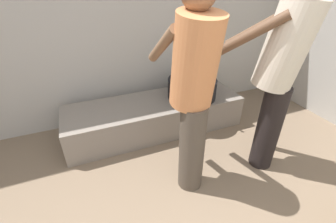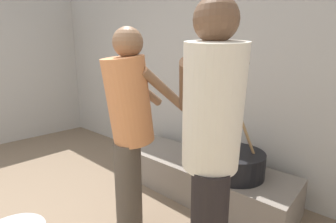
# 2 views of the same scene
# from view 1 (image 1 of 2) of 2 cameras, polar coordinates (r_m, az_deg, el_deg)

# --- Properties ---
(block_enclosure_rear) EXTENTS (5.62, 0.20, 2.47)m
(block_enclosure_rear) POSITION_cam_1_polar(r_m,az_deg,el_deg) (2.64, -21.60, 22.09)
(block_enclosure_rear) COLOR #ADA8A0
(block_enclosure_rear) RESTS_ON ground_plane
(hearth_ledge) EXTENTS (1.93, 0.60, 0.35)m
(hearth_ledge) POSITION_cam_1_polar(r_m,az_deg,el_deg) (2.61, -3.28, -1.00)
(hearth_ledge) COLOR slate
(hearth_ledge) RESTS_ON ground_plane
(cooking_pot_main) EXTENTS (0.54, 0.54, 0.66)m
(cooking_pot_main) POSITION_cam_1_polar(r_m,az_deg,el_deg) (2.60, 5.94, 5.80)
(cooking_pot_main) COLOR black
(cooking_pot_main) RESTS_ON hearth_ledge
(cook_in_orange_shirt) EXTENTS (0.34, 0.66, 1.57)m
(cook_in_orange_shirt) POSITION_cam_1_polar(r_m,az_deg,el_deg) (1.58, 6.32, 6.18)
(cook_in_orange_shirt) COLOR #4C4238
(cook_in_orange_shirt) RESTS_ON ground_plane
(cook_in_cream_shirt) EXTENTS (0.67, 0.73, 1.64)m
(cook_in_cream_shirt) POSITION_cam_1_polar(r_m,az_deg,el_deg) (1.96, 25.86, 9.65)
(cook_in_cream_shirt) COLOR black
(cook_in_cream_shirt) RESTS_ON ground_plane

